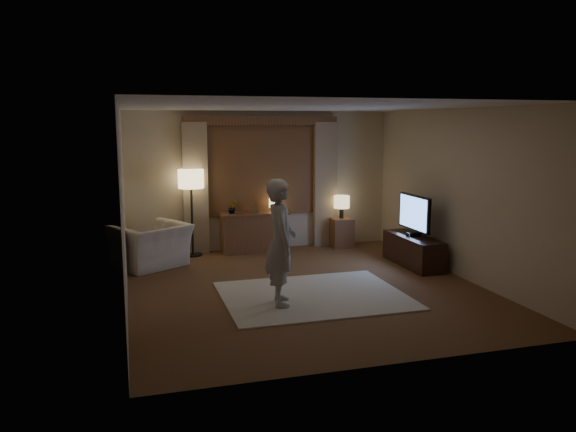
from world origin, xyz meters
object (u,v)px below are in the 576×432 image
object	(u,v)px
side_table	(341,232)
armchair	(151,246)
sideboard	(254,233)
person	(281,242)
tv_stand	(413,251)

from	to	relation	value
side_table	armchair	bearing A→B (deg)	-170.67
armchair	side_table	bearing A→B (deg)	156.83
sideboard	person	distance (m)	3.22
armchair	tv_stand	xyz separation A→B (m)	(4.25, -1.10, -0.11)
side_table	tv_stand	bearing A→B (deg)	-69.55
sideboard	person	bearing A→B (deg)	-96.37
side_table	tv_stand	distance (m)	1.81
sideboard	person	xyz separation A→B (m)	(-0.35, -3.16, 0.50)
sideboard	tv_stand	bearing A→B (deg)	-36.62
armchair	sideboard	bearing A→B (deg)	166.23
sideboard	person	world-z (taller)	person
side_table	person	world-z (taller)	person
side_table	tv_stand	world-z (taller)	side_table
tv_stand	person	xyz separation A→B (m)	(-2.70, -1.41, 0.60)
sideboard	tv_stand	world-z (taller)	sideboard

